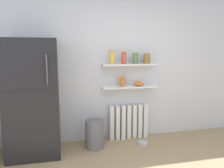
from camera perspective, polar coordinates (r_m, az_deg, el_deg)
back_wall at (r=3.90m, az=1.67°, el=4.72°), size 7.04×0.10×2.60m
refrigerator at (r=3.48m, az=-19.83°, el=-3.46°), size 0.75×0.70×1.74m
radiator at (r=4.02m, az=4.28°, el=-9.69°), size 0.70×0.12×0.61m
wall_shelf_lower at (r=3.84m, az=4.52°, el=-0.75°), size 0.97×0.22×0.02m
wall_shelf_upper at (r=3.79m, az=4.59°, el=5.03°), size 0.97×0.22×0.02m
storage_jar_0 at (r=3.70m, az=0.00°, el=6.88°), size 0.08×0.08×0.22m
storage_jar_1 at (r=3.76m, az=3.10°, el=6.85°), size 0.08×0.08×0.22m
storage_jar_2 at (r=3.82m, az=6.10°, el=6.71°), size 0.09×0.09×0.20m
storage_jar_3 at (r=3.89m, az=9.00°, el=6.59°), size 0.12×0.12×0.19m
vase at (r=3.79m, az=2.73°, el=0.57°), size 0.10×0.10×0.16m
shelf_bowl at (r=3.88m, az=6.99°, el=0.10°), size 0.17×0.17×0.08m
trash_bin at (r=3.66m, az=-4.48°, el=-12.80°), size 0.30×0.30×0.46m
pet_food_bowl at (r=3.86m, az=8.05°, el=-14.98°), size 0.17×0.17×0.05m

